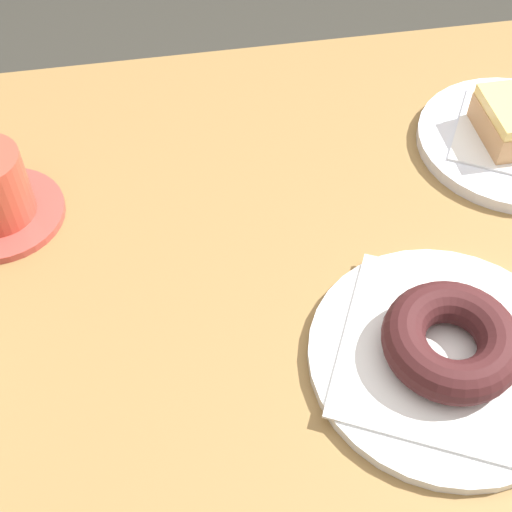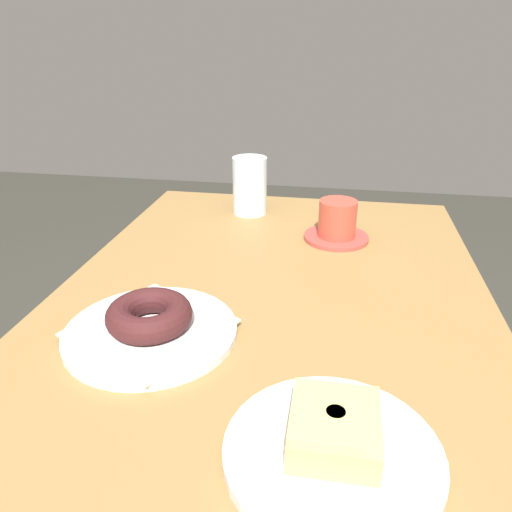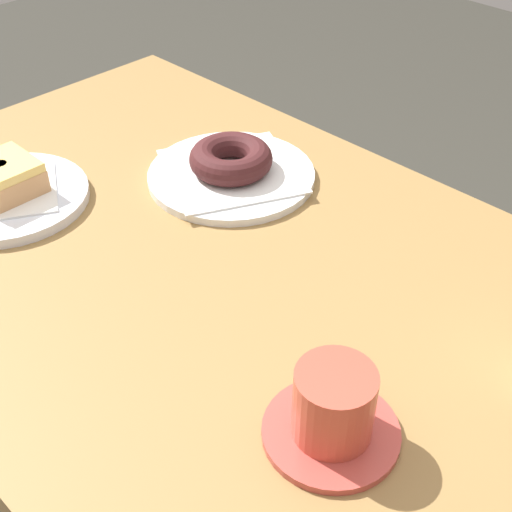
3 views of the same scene
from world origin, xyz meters
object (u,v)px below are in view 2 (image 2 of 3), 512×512
object	(u,v)px
donut_glazed_square	(334,429)
coffee_cup	(337,223)
donut_chocolate_ring	(149,315)
plate_glazed_square	(332,453)
water_glass	(250,186)
plate_chocolate_ring	(151,332)

from	to	relation	value
donut_glazed_square	coffee_cup	distance (m)	0.54
donut_chocolate_ring	coffee_cup	world-z (taller)	coffee_cup
donut_glazed_square	coffee_cup	bearing A→B (deg)	1.01
plate_glazed_square	donut_chocolate_ring	size ratio (longest dim) A/B	1.84
plate_glazed_square	water_glass	xyz separation A→B (m)	(0.66, 0.20, 0.05)
donut_glazed_square	donut_chocolate_ring	distance (m)	0.29
plate_glazed_square	donut_chocolate_ring	distance (m)	0.30
plate_chocolate_ring	plate_glazed_square	bearing A→B (deg)	-124.30
plate_chocolate_ring	coffee_cup	xyz separation A→B (m)	(0.37, -0.23, 0.03)
donut_glazed_square	water_glass	world-z (taller)	water_glass
water_glass	coffee_cup	world-z (taller)	water_glass
donut_glazed_square	water_glass	bearing A→B (deg)	17.01
plate_chocolate_ring	water_glass	xyz separation A→B (m)	(0.49, -0.04, 0.06)
plate_glazed_square	water_glass	world-z (taller)	water_glass
water_glass	coffee_cup	distance (m)	0.23
plate_glazed_square	coffee_cup	world-z (taller)	coffee_cup
plate_glazed_square	donut_glazed_square	distance (m)	0.03
donut_glazed_square	plate_chocolate_ring	distance (m)	0.30
coffee_cup	plate_chocolate_ring	bearing A→B (deg)	147.89
donut_glazed_square	plate_chocolate_ring	world-z (taller)	donut_glazed_square
donut_glazed_square	plate_chocolate_ring	size ratio (longest dim) A/B	0.36
plate_glazed_square	coffee_cup	bearing A→B (deg)	1.01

